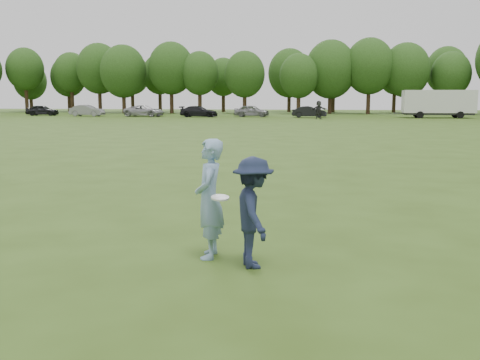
# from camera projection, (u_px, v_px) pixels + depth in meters

# --- Properties ---
(ground) EXTENTS (200.00, 200.00, 0.00)m
(ground) POSITION_uv_depth(u_px,v_px,m) (229.00, 271.00, 8.03)
(ground) COLOR #314914
(ground) RESTS_ON ground
(thrower) EXTENTS (0.50, 0.71, 1.84)m
(thrower) POSITION_uv_depth(u_px,v_px,m) (209.00, 199.00, 8.58)
(thrower) COLOR #7EA0C3
(thrower) RESTS_ON ground
(defender) EXTENTS (0.90, 1.18, 1.62)m
(defender) POSITION_uv_depth(u_px,v_px,m) (253.00, 212.00, 8.11)
(defender) COLOR #1B233B
(defender) RESTS_ON ground
(player_far_d) EXTENTS (1.96, 1.13, 2.02)m
(player_far_d) POSITION_uv_depth(u_px,v_px,m) (319.00, 110.00, 61.44)
(player_far_d) COLOR #2A2A2A
(player_far_d) RESTS_ON ground
(car_a) EXTENTS (4.22, 2.06, 1.39)m
(car_a) POSITION_uv_depth(u_px,v_px,m) (42.00, 110.00, 72.66)
(car_a) COLOR black
(car_a) RESTS_ON ground
(car_b) EXTENTS (4.38, 1.72, 1.42)m
(car_b) POSITION_uv_depth(u_px,v_px,m) (87.00, 111.00, 70.37)
(car_b) COLOR slate
(car_b) RESTS_ON ground
(car_c) EXTENTS (5.25, 2.96, 1.38)m
(car_c) POSITION_uv_depth(u_px,v_px,m) (144.00, 111.00, 69.29)
(car_c) COLOR #9D9CA0
(car_c) RESTS_ON ground
(car_d) EXTENTS (4.62, 1.98, 1.33)m
(car_d) POSITION_uv_depth(u_px,v_px,m) (199.00, 112.00, 67.86)
(car_d) COLOR black
(car_d) RESTS_ON ground
(car_e) EXTENTS (4.42, 2.11, 1.46)m
(car_e) POSITION_uv_depth(u_px,v_px,m) (252.00, 111.00, 68.22)
(car_e) COLOR gray
(car_e) RESTS_ON ground
(car_f) EXTENTS (4.08, 1.50, 1.33)m
(car_f) POSITION_uv_depth(u_px,v_px,m) (309.00, 112.00, 65.87)
(car_f) COLOR black
(car_f) RESTS_ON ground
(disc_in_play) EXTENTS (0.30, 0.30, 0.08)m
(disc_in_play) POSITION_uv_depth(u_px,v_px,m) (220.00, 198.00, 8.31)
(disc_in_play) COLOR white
(disc_in_play) RESTS_ON ground
(cargo_trailer) EXTENTS (9.00, 2.75, 3.20)m
(cargo_trailer) POSITION_uv_depth(u_px,v_px,m) (438.00, 103.00, 64.66)
(cargo_trailer) COLOR silver
(cargo_trailer) RESTS_ON ground
(treeline) EXTENTS (130.35, 18.39, 11.74)m
(treeline) POSITION_uv_depth(u_px,v_px,m) (330.00, 70.00, 82.05)
(treeline) COLOR #332114
(treeline) RESTS_ON ground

